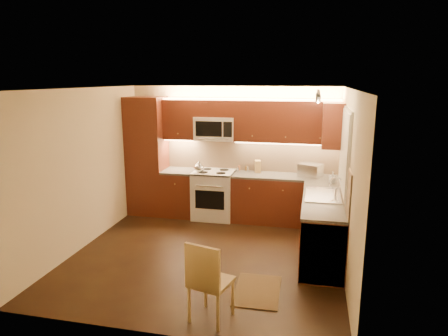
% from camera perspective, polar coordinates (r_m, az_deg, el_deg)
% --- Properties ---
extents(floor, '(4.00, 4.00, 0.01)m').
position_cam_1_polar(floor, '(6.28, -2.49, -12.22)').
color(floor, black).
rests_on(floor, ground).
extents(ceiling, '(4.00, 4.00, 0.01)m').
position_cam_1_polar(ceiling, '(5.70, -2.73, 11.22)').
color(ceiling, beige).
rests_on(ceiling, ground).
extents(wall_back, '(4.00, 0.01, 2.50)m').
position_cam_1_polar(wall_back, '(7.77, 1.26, 2.33)').
color(wall_back, beige).
rests_on(wall_back, ground).
extents(wall_front, '(4.00, 0.01, 2.50)m').
position_cam_1_polar(wall_front, '(4.05, -10.09, -7.60)').
color(wall_front, beige).
rests_on(wall_front, ground).
extents(wall_left, '(0.01, 4.00, 2.50)m').
position_cam_1_polar(wall_left, '(6.67, -19.44, -0.13)').
color(wall_left, beige).
rests_on(wall_left, ground).
extents(wall_right, '(0.01, 4.00, 2.50)m').
position_cam_1_polar(wall_right, '(5.69, 17.23, -2.07)').
color(wall_right, beige).
rests_on(wall_right, ground).
extents(pantry, '(0.70, 0.60, 2.30)m').
position_cam_1_polar(pantry, '(8.00, -10.85, 1.67)').
color(pantry, '#4C1B10').
rests_on(pantry, floor).
extents(base_cab_back_left, '(0.62, 0.60, 0.86)m').
position_cam_1_polar(base_cab_back_left, '(7.93, -6.25, -3.62)').
color(base_cab_back_left, '#4C1B10').
rests_on(base_cab_back_left, floor).
extents(counter_back_left, '(0.62, 0.60, 0.04)m').
position_cam_1_polar(counter_back_left, '(7.82, -6.32, -0.45)').
color(counter_back_left, '#343330').
rests_on(counter_back_left, base_cab_back_left).
extents(base_cab_back_right, '(1.92, 0.60, 0.86)m').
position_cam_1_polar(base_cab_back_right, '(7.54, 8.56, -4.54)').
color(base_cab_back_right, '#4C1B10').
rests_on(base_cab_back_right, floor).
extents(counter_back_right, '(1.92, 0.60, 0.04)m').
position_cam_1_polar(counter_back_right, '(7.42, 8.68, -1.22)').
color(counter_back_right, '#343330').
rests_on(counter_back_right, base_cab_back_right).
extents(base_cab_right, '(0.60, 2.00, 0.86)m').
position_cam_1_polar(base_cab_right, '(6.30, 13.73, -8.27)').
color(base_cab_right, '#4C1B10').
rests_on(base_cab_right, floor).
extents(counter_right, '(0.60, 2.00, 0.04)m').
position_cam_1_polar(counter_right, '(6.16, 13.95, -4.35)').
color(counter_right, '#343330').
rests_on(counter_right, base_cab_right).
extents(dishwasher, '(0.58, 0.60, 0.84)m').
position_cam_1_polar(dishwasher, '(5.65, 13.83, -10.76)').
color(dishwasher, silver).
rests_on(dishwasher, floor).
extents(backsplash_back, '(3.30, 0.02, 0.60)m').
position_cam_1_polar(backsplash_back, '(7.71, 3.79, 1.85)').
color(backsplash_back, tan).
rests_on(backsplash_back, wall_back).
extents(backsplash_right, '(0.02, 2.00, 0.60)m').
position_cam_1_polar(backsplash_right, '(6.09, 16.83, -1.59)').
color(backsplash_right, tan).
rests_on(backsplash_right, wall_right).
extents(upper_cab_back_left, '(0.62, 0.35, 0.75)m').
position_cam_1_polar(upper_cab_back_left, '(7.77, -6.20, 6.91)').
color(upper_cab_back_left, '#4C1B10').
rests_on(upper_cab_back_left, wall_back).
extents(upper_cab_back_right, '(1.92, 0.35, 0.75)m').
position_cam_1_polar(upper_cab_back_right, '(7.38, 9.00, 6.53)').
color(upper_cab_back_right, '#4C1B10').
rests_on(upper_cab_back_right, wall_back).
extents(upper_cab_bridge, '(0.76, 0.35, 0.31)m').
position_cam_1_polar(upper_cab_bridge, '(7.56, -1.23, 8.50)').
color(upper_cab_bridge, '#4C1B10').
rests_on(upper_cab_bridge, wall_back).
extents(upper_cab_right_corner, '(0.35, 0.50, 0.75)m').
position_cam_1_polar(upper_cab_right_corner, '(6.95, 15.27, 5.87)').
color(upper_cab_right_corner, '#4C1B10').
rests_on(upper_cab_right_corner, wall_right).
extents(stove, '(0.76, 0.65, 0.92)m').
position_cam_1_polar(stove, '(7.71, -1.44, -3.79)').
color(stove, silver).
rests_on(stove, floor).
extents(microwave, '(0.76, 0.38, 0.44)m').
position_cam_1_polar(microwave, '(7.58, -1.24, 5.66)').
color(microwave, silver).
rests_on(microwave, wall_back).
extents(window_frame, '(0.03, 1.44, 1.24)m').
position_cam_1_polar(window_frame, '(6.16, 16.93, 2.37)').
color(window_frame, silver).
rests_on(window_frame, wall_right).
extents(window_blinds, '(0.02, 1.36, 1.16)m').
position_cam_1_polar(window_blinds, '(6.15, 16.74, 2.37)').
color(window_blinds, silver).
rests_on(window_blinds, wall_right).
extents(sink, '(0.52, 0.86, 0.15)m').
position_cam_1_polar(sink, '(6.28, 13.97, -3.13)').
color(sink, silver).
rests_on(sink, counter_right).
extents(faucet, '(0.20, 0.04, 0.30)m').
position_cam_1_polar(faucet, '(6.26, 15.65, -2.54)').
color(faucet, silver).
rests_on(faucet, counter_right).
extents(track_light_bar, '(0.04, 1.20, 0.03)m').
position_cam_1_polar(track_light_bar, '(5.90, 13.29, 10.57)').
color(track_light_bar, silver).
rests_on(track_light_bar, ceiling).
extents(kettle, '(0.25, 0.25, 0.22)m').
position_cam_1_polar(kettle, '(7.48, -3.57, 0.19)').
color(kettle, silver).
rests_on(kettle, stove).
extents(toaster_oven, '(0.48, 0.43, 0.23)m').
position_cam_1_polar(toaster_oven, '(7.41, 12.23, -0.31)').
color(toaster_oven, silver).
rests_on(toaster_oven, counter_back_right).
extents(knife_block, '(0.14, 0.18, 0.23)m').
position_cam_1_polar(knife_block, '(7.60, 4.83, 0.24)').
color(knife_block, '#A9874C').
rests_on(knife_block, counter_back_right).
extents(spice_jar_a, '(0.05, 0.05, 0.08)m').
position_cam_1_polar(spice_jar_a, '(7.62, 1.99, -0.25)').
color(spice_jar_a, silver).
rests_on(spice_jar_a, counter_back_right).
extents(spice_jar_b, '(0.05, 0.05, 0.09)m').
position_cam_1_polar(spice_jar_b, '(7.73, 3.21, -0.05)').
color(spice_jar_b, brown).
rests_on(spice_jar_b, counter_back_right).
extents(spice_jar_c, '(0.06, 0.06, 0.10)m').
position_cam_1_polar(spice_jar_c, '(7.67, 3.42, -0.12)').
color(spice_jar_c, silver).
rests_on(spice_jar_c, counter_back_right).
extents(spice_jar_d, '(0.04, 0.04, 0.10)m').
position_cam_1_polar(spice_jar_d, '(7.75, 2.17, 0.02)').
color(spice_jar_d, '#A35B30').
rests_on(spice_jar_d, counter_back_right).
extents(soap_bottle, '(0.12, 0.12, 0.20)m').
position_cam_1_polar(soap_bottle, '(7.04, 15.21, -1.29)').
color(soap_bottle, '#B1B1B5').
rests_on(soap_bottle, counter_right).
extents(rug, '(0.58, 0.86, 0.01)m').
position_cam_1_polar(rug, '(5.33, 4.78, -16.99)').
color(rug, black).
rests_on(rug, floor).
extents(dining_chair, '(0.51, 0.51, 0.94)m').
position_cam_1_polar(dining_chair, '(4.58, -1.84, -15.61)').
color(dining_chair, '#A9874C').
rests_on(dining_chair, floor).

